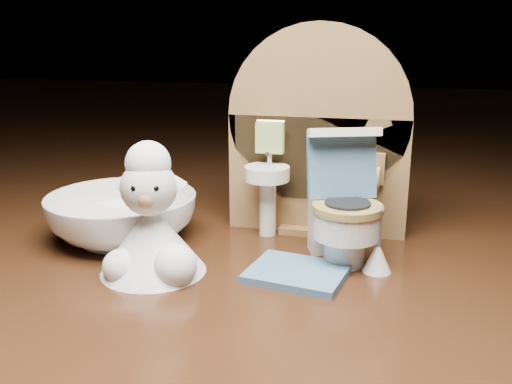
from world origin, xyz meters
TOP-DOWN VIEW (x-y plane):
  - backdrop_panel at (-0.00, 0.06)m, footprint 0.13×0.05m
  - toy_toilet at (0.02, 0.01)m, footprint 0.05×0.06m
  - bath_mat at (0.00, -0.02)m, footprint 0.06×0.06m
  - toilet_brush at (0.05, -0.00)m, footprint 0.02×0.02m
  - plush_lamb at (-0.09, -0.04)m, footprint 0.07×0.07m
  - ceramic_bowl at (-0.13, 0.01)m, footprint 0.13×0.13m

SIDE VIEW (x-z plane):
  - bath_mat at x=0.00m, z-range 0.00..0.00m
  - toilet_brush at x=0.05m, z-range -0.01..0.03m
  - ceramic_bowl at x=-0.13m, z-range 0.00..0.03m
  - plush_lamb at x=-0.09m, z-range -0.01..0.07m
  - toy_toilet at x=0.02m, z-range -0.01..0.08m
  - backdrop_panel at x=0.00m, z-range -0.01..0.14m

